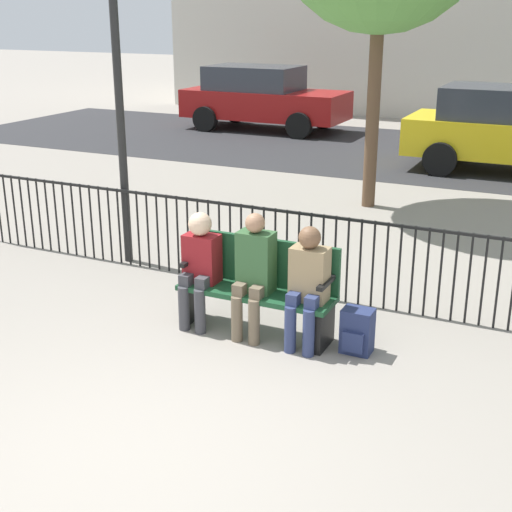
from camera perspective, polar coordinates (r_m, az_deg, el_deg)
name	(u,v)px	position (r m, az deg, el deg)	size (l,w,h in m)	color
ground_plane	(122,455)	(5.35, -10.69, -15.36)	(80.00, 80.00, 0.00)	gray
park_bench	(259,284)	(6.88, 0.28, -2.27)	(1.54, 0.45, 0.92)	#194728
seated_person_0	(199,262)	(6.97, -4.55, -0.51)	(0.34, 0.39, 1.16)	#3D3D42
seated_person_1	(253,270)	(6.71, -0.21, -1.11)	(0.34, 0.39, 1.22)	brown
seated_person_2	(307,281)	(6.51, 4.13, -2.03)	(0.34, 0.39, 1.17)	navy
backpack	(357,331)	(6.62, 8.09, -5.99)	(0.28, 0.25, 0.42)	navy
fence_railing	(299,246)	(7.77, 3.46, 0.81)	(9.01, 0.03, 0.95)	black
lamp_post	(115,34)	(8.62, -11.21, 17.02)	(0.28, 0.28, 4.21)	black
street_surface	(451,156)	(16.01, 15.33, 7.71)	(24.00, 6.00, 0.01)	#2B2B2D
parked_car_0	(262,97)	(18.84, 0.49, 12.60)	(4.20, 1.94, 1.62)	maroon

